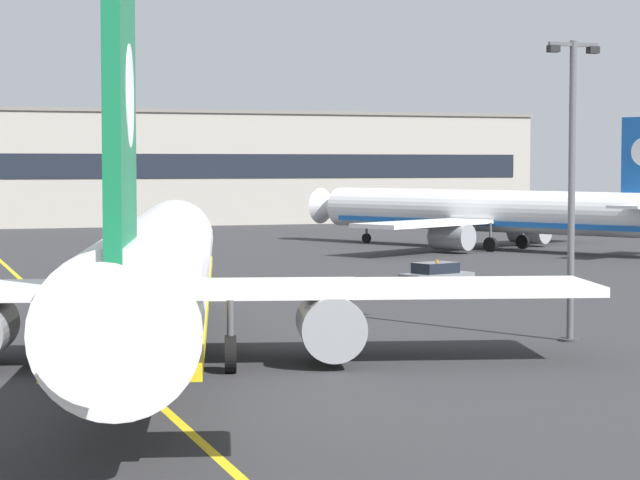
% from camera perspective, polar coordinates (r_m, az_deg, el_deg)
% --- Properties ---
extents(ground_plane, '(400.00, 400.00, 0.00)m').
position_cam_1_polar(ground_plane, '(37.28, -7.01, -7.68)').
color(ground_plane, '#2D2D30').
extents(taxiway_centreline, '(0.68, 180.00, 0.01)m').
position_cam_1_polar(taxiway_centreline, '(66.62, -12.29, -2.80)').
color(taxiway_centreline, yellow).
rests_on(taxiway_centreline, ground).
extents(airliner_foreground, '(32.20, 40.92, 11.65)m').
position_cam_1_polar(airliner_foreground, '(45.09, -7.42, -1.42)').
color(airliner_foreground, white).
rests_on(airliner_foreground, ground).
extents(airliner_background, '(27.98, 34.86, 10.76)m').
position_cam_1_polar(airliner_background, '(106.44, 7.72, 1.25)').
color(airliner_background, white).
rests_on(airliner_background, ground).
extents(apron_lamp_post, '(2.24, 0.90, 12.13)m').
position_cam_1_polar(apron_lamp_post, '(51.75, 11.35, 2.49)').
color(apron_lamp_post, '#515156').
rests_on(apron_lamp_post, ground).
extents(service_car_nearest, '(4.55, 3.04, 1.79)m').
position_cam_1_polar(service_car_nearest, '(71.19, 5.30, -1.72)').
color(service_car_nearest, slate).
rests_on(service_car_nearest, ground).
extents(safety_cone_by_nose_gear, '(0.44, 0.44, 0.55)m').
position_cam_1_polar(safety_cone_by_nose_gear, '(60.89, -9.45, -3.11)').
color(safety_cone_by_nose_gear, orange).
rests_on(safety_cone_by_nose_gear, ground).
extents(terminal_building, '(120.97, 12.40, 13.47)m').
position_cam_1_polar(terminal_building, '(149.02, -12.58, 3.22)').
color(terminal_building, '#9E998E').
rests_on(terminal_building, ground).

